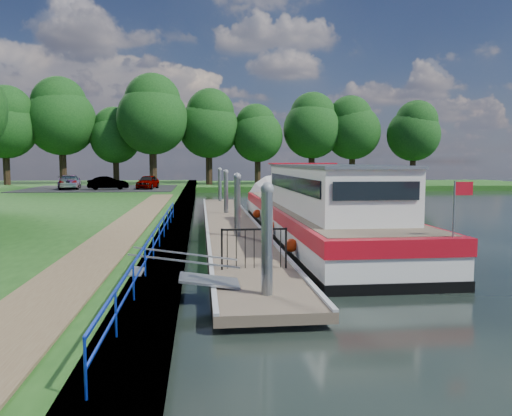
{
  "coord_description": "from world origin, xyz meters",
  "views": [
    {
      "loc": [
        -1.47,
        -11.46,
        3.4
      ],
      "look_at": [
        0.9,
        9.82,
        1.4
      ],
      "focal_mm": 35.0,
      "sensor_mm": 36.0,
      "label": 1
    }
  ],
  "objects": [
    {
      "name": "blue_fence",
      "position": [
        -2.75,
        3.0,
        1.31
      ],
      "size": [
        0.04,
        18.04,
        0.72
      ],
      "color": "#0C2DBF",
      "rests_on": "riverbank"
    },
    {
      "name": "mooring_piles",
      "position": [
        0.0,
        13.0,
        1.28
      ],
      "size": [
        0.3,
        27.3,
        3.55
      ],
      "color": "gray",
      "rests_on": "ground"
    },
    {
      "name": "ground",
      "position": [
        0.0,
        0.0,
        0.0
      ],
      "size": [
        160.0,
        160.0,
        0.0
      ],
      "primitive_type": "plane",
      "color": "black",
      "rests_on": "ground"
    },
    {
      "name": "car_a",
      "position": [
        -6.41,
        36.35,
        1.48
      ],
      "size": [
        2.1,
        4.0,
        1.3
      ],
      "primitive_type": "imported",
      "rotation": [
        0.0,
        0.0,
        -0.15
      ],
      "color": "#999999",
      "rests_on": "carpark"
    },
    {
      "name": "horizon_trees",
      "position": [
        -1.61,
        48.68,
        7.95
      ],
      "size": [
        54.38,
        10.03,
        12.87
      ],
      "color": "#332316",
      "rests_on": "ground"
    },
    {
      "name": "carpark",
      "position": [
        -11.0,
        38.0,
        0.81
      ],
      "size": [
        14.0,
        12.0,
        0.06
      ],
      "primitive_type": "cube",
      "color": "black",
      "rests_on": "riverbank"
    },
    {
      "name": "car_c",
      "position": [
        -13.6,
        36.72,
        1.5
      ],
      "size": [
        2.63,
        4.84,
        1.33
      ],
      "primitive_type": "imported",
      "rotation": [
        0.0,
        0.0,
        3.31
      ],
      "color": "#999999",
      "rests_on": "carpark"
    },
    {
      "name": "gangway",
      "position": [
        -1.85,
        0.5,
        0.63
      ],
      "size": [
        2.58,
        1.0,
        0.92
      ],
      "color": "#A5A8AD",
      "rests_on": "ground"
    },
    {
      "name": "barge",
      "position": [
        3.6,
        10.94,
        1.09
      ],
      "size": [
        4.36,
        21.15,
        4.78
      ],
      "color": "black",
      "rests_on": "ground"
    },
    {
      "name": "bank_edge",
      "position": [
        -2.55,
        15.0,
        0.39
      ],
      "size": [
        1.1,
        90.0,
        0.78
      ],
      "primitive_type": "cube",
      "color": "#473D2D",
      "rests_on": "ground"
    },
    {
      "name": "footpath",
      "position": [
        -4.4,
        8.0,
        0.8
      ],
      "size": [
        1.6,
        40.0,
        0.05
      ],
      "primitive_type": "cube",
      "color": "brown",
      "rests_on": "riverbank"
    },
    {
      "name": "far_bank",
      "position": [
        12.0,
        52.0,
        0.3
      ],
      "size": [
        60.0,
        18.0,
        0.6
      ],
      "primitive_type": "cube",
      "color": "#1A4614",
      "rests_on": "ground"
    },
    {
      "name": "gate_panel",
      "position": [
        -0.0,
        2.2,
        1.15
      ],
      "size": [
        1.85,
        0.05,
        1.15
      ],
      "color": "black",
      "rests_on": "ground"
    },
    {
      "name": "car_b",
      "position": [
        -9.86,
        35.27,
        1.44
      ],
      "size": [
        3.82,
        1.91,
        1.2
      ],
      "primitive_type": "imported",
      "rotation": [
        0.0,
        0.0,
        1.75
      ],
      "color": "#999999",
      "rests_on": "carpark"
    },
    {
      "name": "pontoon",
      "position": [
        0.0,
        13.0,
        0.18
      ],
      "size": [
        2.5,
        30.0,
        0.56
      ],
      "color": "brown",
      "rests_on": "ground"
    }
  ]
}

